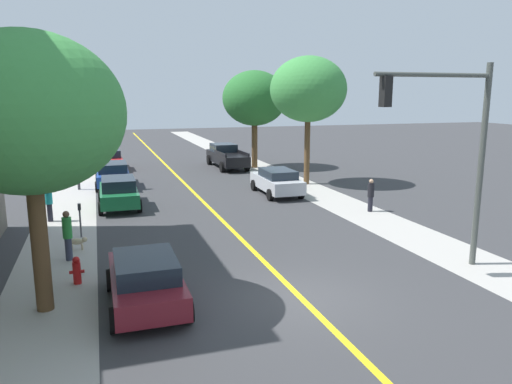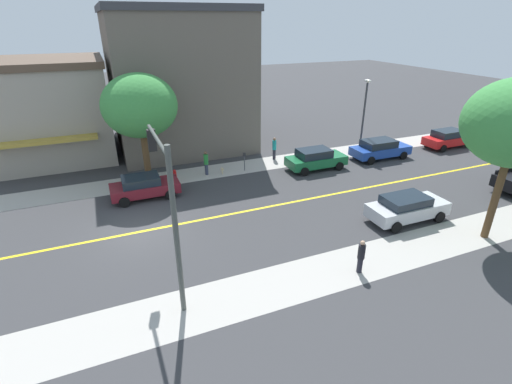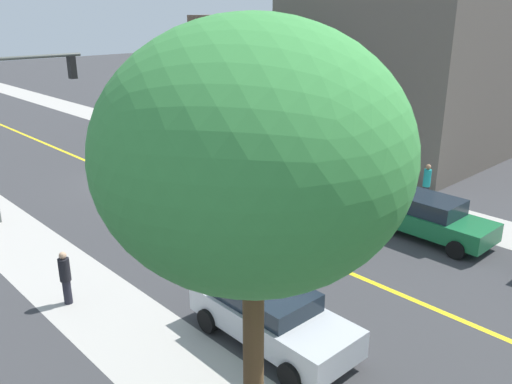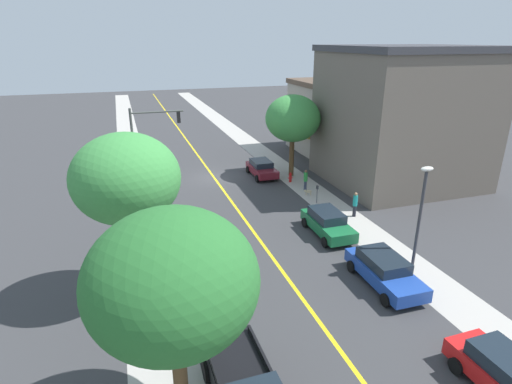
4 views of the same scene
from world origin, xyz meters
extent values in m
plane|color=#38383A|center=(0.00, 0.00, 0.00)|extent=(140.00, 140.00, 0.00)
cube|color=#ADA8A0|center=(-6.82, 0.00, 0.00)|extent=(2.67, 126.00, 0.01)
cube|color=#ADA8A0|center=(6.82, 0.00, 0.00)|extent=(2.67, 126.00, 0.01)
cube|color=yellow|center=(0.00, 0.00, 0.00)|extent=(0.20, 126.00, 0.00)
cube|color=#A39989|center=(-14.97, -4.84, 3.56)|extent=(8.43, 9.17, 7.12)
cube|color=brown|center=(-14.97, -4.84, 7.37)|extent=(8.73, 9.47, 0.50)
cube|color=#B29338|center=(-10.25, -4.84, 2.63)|extent=(0.99, 6.97, 0.24)
cube|color=#665B51|center=(-14.97, 5.60, 5.38)|extent=(11.57, 10.68, 10.75)
cube|color=#38383D|center=(-14.97, 5.60, 11.00)|extent=(11.87, 10.98, 0.50)
cylinder|color=brown|center=(7.42, 16.38, 2.10)|extent=(0.36, 0.36, 4.19)
cylinder|color=brown|center=(-6.83, 1.46, 1.71)|extent=(0.44, 0.44, 3.43)
ellipsoid|color=#3D8E42|center=(-6.83, 1.46, 5.23)|extent=(4.79, 4.79, 4.07)
cylinder|color=red|center=(-6.07, 3.12, 0.34)|extent=(0.24, 0.24, 0.68)
sphere|color=red|center=(-6.07, 3.12, 0.75)|extent=(0.22, 0.22, 0.22)
cylinder|color=red|center=(-6.24, 3.12, 0.38)|extent=(0.10, 0.10, 0.10)
cylinder|color=red|center=(-5.90, 3.12, 0.38)|extent=(0.10, 0.10, 0.10)
cylinder|color=#4C4C51|center=(-6.08, 8.29, 0.57)|extent=(0.07, 0.07, 1.13)
cube|color=#2D2D33|center=(-6.08, 8.29, 1.26)|extent=(0.12, 0.18, 0.26)
cylinder|color=#474C47|center=(6.67, 0.79, 3.33)|extent=(0.20, 0.20, 6.66)
cylinder|color=#474C47|center=(4.60, 0.79, 6.26)|extent=(4.13, 0.14, 0.14)
cube|color=black|center=(2.93, 0.79, 5.76)|extent=(0.26, 0.32, 0.90)
sphere|color=red|center=(2.93, 0.79, 6.06)|extent=(0.20, 0.20, 0.20)
sphere|color=yellow|center=(2.93, 0.79, 5.76)|extent=(0.20, 0.20, 0.20)
sphere|color=green|center=(2.93, 0.79, 5.46)|extent=(0.20, 0.20, 0.20)
cylinder|color=#38383D|center=(-6.44, 18.92, 2.84)|extent=(0.16, 0.16, 5.68)
ellipsoid|color=silver|center=(-6.44, 18.92, 5.83)|extent=(0.70, 0.36, 0.24)
cube|color=red|center=(-4.40, 26.76, 0.66)|extent=(1.81, 4.62, 0.67)
cube|color=#19232D|center=(-4.39, 26.53, 1.28)|extent=(1.57, 2.50, 0.57)
cylinder|color=black|center=(-5.29, 28.26, 0.32)|extent=(0.23, 0.64, 0.64)
cylinder|color=black|center=(-3.56, 28.29, 0.32)|extent=(0.23, 0.64, 0.64)
cylinder|color=black|center=(-5.24, 25.23, 0.32)|extent=(0.23, 0.64, 0.64)
cylinder|color=black|center=(-3.51, 25.26, 0.32)|extent=(0.23, 0.64, 0.64)
cube|color=#196638|center=(-4.35, 13.36, 0.65)|extent=(1.85, 4.47, 0.67)
cube|color=#19232D|center=(-4.36, 13.13, 1.27)|extent=(1.62, 2.42, 0.57)
cylinder|color=black|center=(-5.25, 14.83, 0.32)|extent=(0.23, 0.64, 0.64)
cylinder|color=black|center=(-3.43, 14.82, 0.32)|extent=(0.23, 0.64, 0.64)
cylinder|color=black|center=(-5.27, 11.90, 0.32)|extent=(0.23, 0.64, 0.64)
cylinder|color=black|center=(-3.46, 11.88, 0.32)|extent=(0.23, 0.64, 0.64)
cube|color=maroon|center=(-4.22, 0.89, 0.63)|extent=(1.81, 4.16, 0.63)
cube|color=#19232D|center=(-4.22, 0.68, 1.20)|extent=(1.59, 2.25, 0.50)
cylinder|color=black|center=(-5.12, 2.26, 0.32)|extent=(0.22, 0.64, 0.64)
cylinder|color=black|center=(-3.32, 2.26, 0.32)|extent=(0.22, 0.64, 0.64)
cylinder|color=black|center=(-5.12, -0.49, 0.32)|extent=(0.22, 0.64, 0.64)
cylinder|color=black|center=(-3.31, -0.48, 0.32)|extent=(0.22, 0.64, 0.64)
cube|color=#B7BABF|center=(4.44, 13.89, 0.67)|extent=(1.87, 4.56, 0.71)
cube|color=#19232D|center=(4.44, 13.67, 1.26)|extent=(1.62, 2.47, 0.46)
cylinder|color=black|center=(3.56, 15.40, 0.32)|extent=(0.23, 0.64, 0.64)
cylinder|color=black|center=(5.36, 15.38, 0.32)|extent=(0.23, 0.64, 0.64)
cylinder|color=black|center=(3.52, 12.41, 0.32)|extent=(0.23, 0.64, 0.64)
cylinder|color=black|center=(5.32, 12.38, 0.32)|extent=(0.23, 0.64, 0.64)
cube|color=#1E429E|center=(-4.42, 19.36, 0.65)|extent=(1.98, 4.80, 0.67)
cube|color=#19232D|center=(-4.42, 19.12, 1.26)|extent=(1.72, 2.61, 0.55)
cylinder|color=black|center=(-5.34, 20.95, 0.32)|extent=(0.23, 0.64, 0.64)
cylinder|color=black|center=(-3.44, 20.92, 0.32)|extent=(0.23, 0.64, 0.64)
cylinder|color=black|center=(-5.39, 17.80, 0.32)|extent=(0.23, 0.64, 0.64)
cylinder|color=black|center=(-3.50, 17.77, 0.32)|extent=(0.23, 0.64, 0.64)
cylinder|color=black|center=(3.45, 22.66, 0.40)|extent=(0.29, 0.80, 0.80)
cylinder|color=black|center=(7.37, 8.53, 0.37)|extent=(0.24, 0.24, 0.74)
cylinder|color=black|center=(7.37, 8.53, 1.08)|extent=(0.32, 0.32, 0.67)
sphere|color=tan|center=(7.37, 8.53, 1.52)|extent=(0.21, 0.21, 0.21)
cylinder|color=#33384C|center=(-6.41, 5.48, 0.40)|extent=(0.24, 0.24, 0.80)
cylinder|color=#288C38|center=(-6.41, 5.48, 1.17)|extent=(0.32, 0.32, 0.73)
sphere|color=brown|center=(-6.41, 5.48, 1.65)|extent=(0.23, 0.23, 0.23)
cylinder|color=black|center=(-7.47, 11.38, 0.41)|extent=(0.24, 0.24, 0.82)
cylinder|color=teal|center=(-7.47, 11.38, 1.19)|extent=(0.32, 0.32, 0.75)
sphere|color=#936B4C|center=(-7.47, 11.38, 1.68)|extent=(0.23, 0.23, 0.23)
ellipsoid|color=#C6B28C|center=(-6.19, 6.59, 0.33)|extent=(0.56, 0.32, 0.23)
sphere|color=#C6B28C|center=(-5.90, 6.53, 0.40)|extent=(0.19, 0.19, 0.19)
cylinder|color=#C6B28C|center=(-6.00, 6.55, 0.11)|extent=(0.08, 0.08, 0.21)
cylinder|color=#C6B28C|center=(-6.37, 6.62, 0.11)|extent=(0.08, 0.08, 0.21)
camera|label=1|loc=(-5.25, -11.94, 5.69)|focal=34.20mm
camera|label=2|loc=(18.20, -1.02, 10.27)|focal=26.33mm
camera|label=3|loc=(12.58, 21.88, 8.02)|focal=36.95mm
camera|label=4|loc=(7.31, 34.31, 11.72)|focal=28.76mm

